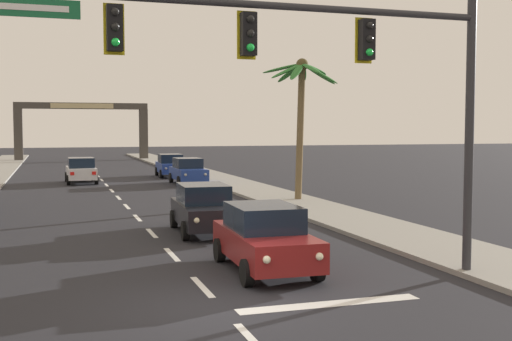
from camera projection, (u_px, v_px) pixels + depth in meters
ground_plane at (219, 305)px, 13.15m from camera, size 220.00×220.00×0.00m
sidewalk_right at (268, 194)px, 34.52m from camera, size 3.20×110.00×0.14m
lane_markings at (129, 200)px, 32.44m from camera, size 4.28×88.23×0.01m
traffic_signal_mast at (325, 61)px, 14.36m from camera, size 11.44×0.41×7.26m
sedan_lead_at_stop_bar at (264, 237)px, 16.29m from camera, size 2.04×4.49×1.68m
sedan_third_in_queue at (204, 208)px, 22.22m from camera, size 2.11×4.51×1.68m
sedan_oncoming_far at (81, 170)px, 42.10m from camera, size 2.01×4.47×1.68m
sedan_parked_nearest_kerb at (188, 171)px, 41.40m from camera, size 1.96×4.46×1.68m
sedan_parked_mid_kerb at (170, 165)px, 47.54m from camera, size 2.08×4.50×1.68m
palm_right_second at (302, 94)px, 31.26m from camera, size 3.68×3.81×7.02m
town_gateway_arch at (82, 123)px, 71.26m from camera, size 14.40×0.90×6.41m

